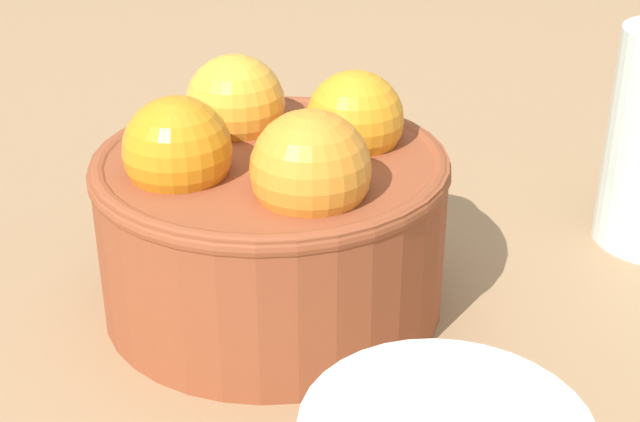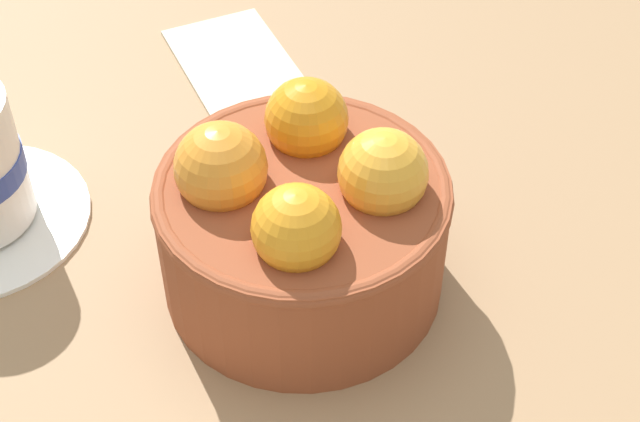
# 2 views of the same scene
# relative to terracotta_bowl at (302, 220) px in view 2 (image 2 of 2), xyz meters

# --- Properties ---
(ground_plane) EXTENTS (1.53, 1.11, 0.04)m
(ground_plane) POSITION_rel_terracotta_bowl_xyz_m (0.00, -0.00, -0.07)
(ground_plane) COLOR #997551
(terracotta_bowl) EXTENTS (0.16, 0.16, 0.11)m
(terracotta_bowl) POSITION_rel_terracotta_bowl_xyz_m (0.00, 0.00, 0.00)
(terracotta_bowl) COLOR brown
(terracotta_bowl) RESTS_ON ground_plane
(folded_napkin) EXTENTS (0.13, 0.12, 0.01)m
(folded_napkin) POSITION_rel_terracotta_bowl_xyz_m (-0.17, 0.12, -0.04)
(folded_napkin) COLOR beige
(folded_napkin) RESTS_ON ground_plane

